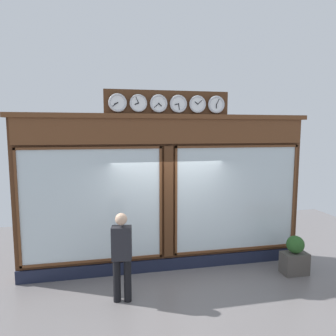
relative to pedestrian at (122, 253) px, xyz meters
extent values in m
cube|color=#4C2B16|center=(-1.10, -1.26, 0.79)|extent=(6.49, 0.30, 3.44)
cube|color=#191E33|center=(-1.10, -1.09, -0.79)|extent=(6.49, 0.08, 0.28)
cube|color=brown|center=(-1.10, -1.07, 2.24)|extent=(6.36, 0.08, 0.54)
cube|color=brown|center=(-1.10, -1.09, 2.56)|extent=(6.62, 0.20, 0.10)
cube|color=silver|center=(-2.75, -1.10, 0.67)|extent=(2.89, 0.02, 2.40)
cube|color=brown|center=(-2.75, -1.08, 1.89)|extent=(2.99, 0.04, 0.05)
cube|color=brown|center=(-2.75, -1.08, -0.56)|extent=(2.99, 0.04, 0.05)
cube|color=brown|center=(-4.22, -1.08, 0.67)|extent=(0.05, 0.04, 2.50)
cube|color=brown|center=(-1.28, -1.08, 0.67)|extent=(0.05, 0.04, 2.50)
cube|color=silver|center=(0.55, -1.10, 0.67)|extent=(2.89, 0.02, 2.40)
cube|color=brown|center=(0.55, -1.08, 1.89)|extent=(2.99, 0.04, 0.05)
cube|color=brown|center=(0.55, -1.08, -0.56)|extent=(2.99, 0.04, 0.05)
cube|color=brown|center=(2.02, -1.08, 0.67)|extent=(0.05, 0.04, 2.50)
cube|color=brown|center=(-0.93, -1.08, 0.67)|extent=(0.05, 0.04, 2.50)
cube|color=#4C2B16|center=(-1.10, -1.08, 0.67)|extent=(0.20, 0.10, 2.50)
cube|color=#4C2B16|center=(-1.10, -1.13, 2.82)|extent=(2.73, 0.06, 0.57)
cylinder|color=white|center=(-2.18, -1.05, 2.82)|extent=(0.30, 0.02, 0.30)
torus|color=silver|center=(-2.18, -1.05, 2.82)|extent=(0.38, 0.05, 0.38)
cube|color=black|center=(-2.18, -1.04, 2.78)|extent=(0.02, 0.01, 0.08)
cube|color=black|center=(-2.21, -1.04, 2.88)|extent=(0.07, 0.01, 0.12)
sphere|color=black|center=(-2.18, -1.03, 2.82)|extent=(0.02, 0.02, 0.02)
cylinder|color=white|center=(-1.75, -1.05, 2.82)|extent=(0.30, 0.02, 0.30)
torus|color=silver|center=(-1.75, -1.05, 2.82)|extent=(0.38, 0.05, 0.38)
cube|color=black|center=(-1.72, -1.04, 2.85)|extent=(0.08, 0.01, 0.07)
cube|color=black|center=(-1.80, -1.04, 2.86)|extent=(0.11, 0.01, 0.09)
sphere|color=black|center=(-1.75, -1.03, 2.82)|extent=(0.02, 0.02, 0.02)
cylinder|color=white|center=(-1.32, -1.05, 2.82)|extent=(0.30, 0.02, 0.30)
torus|color=silver|center=(-1.32, -1.05, 2.82)|extent=(0.38, 0.05, 0.38)
cube|color=black|center=(-1.28, -1.04, 2.81)|extent=(0.08, 0.01, 0.04)
cube|color=black|center=(-1.33, -1.04, 2.76)|extent=(0.03, 0.01, 0.13)
sphere|color=black|center=(-1.32, -1.03, 2.82)|extent=(0.02, 0.02, 0.02)
cylinder|color=white|center=(-0.89, -1.05, 2.82)|extent=(0.30, 0.02, 0.30)
torus|color=silver|center=(-0.89, -1.05, 2.82)|extent=(0.38, 0.05, 0.38)
cube|color=black|center=(-0.92, -1.04, 2.79)|extent=(0.07, 0.01, 0.07)
cube|color=black|center=(-0.84, -1.04, 2.78)|extent=(0.10, 0.01, 0.10)
sphere|color=black|center=(-0.89, -1.03, 2.82)|extent=(0.02, 0.02, 0.02)
cylinder|color=white|center=(-0.45, -1.05, 2.82)|extent=(0.30, 0.02, 0.30)
torus|color=silver|center=(-0.45, -1.05, 2.82)|extent=(0.37, 0.04, 0.37)
cube|color=black|center=(-0.42, -1.04, 2.81)|extent=(0.08, 0.01, 0.05)
cube|color=black|center=(-0.43, -1.04, 2.88)|extent=(0.06, 0.01, 0.12)
sphere|color=black|center=(-0.45, -1.03, 2.82)|extent=(0.02, 0.02, 0.02)
cylinder|color=white|center=(-0.02, -1.05, 2.82)|extent=(0.30, 0.02, 0.30)
torus|color=silver|center=(-0.02, -1.05, 2.82)|extent=(0.38, 0.05, 0.38)
cube|color=black|center=(0.01, -1.04, 2.80)|extent=(0.08, 0.01, 0.05)
cube|color=black|center=(0.03, -1.04, 2.78)|extent=(0.11, 0.01, 0.09)
sphere|color=black|center=(-0.02, -1.03, 2.82)|extent=(0.02, 0.02, 0.02)
cylinder|color=black|center=(0.10, -0.02, -0.52)|extent=(0.14, 0.14, 0.82)
cylinder|color=black|center=(-0.10, 0.02, -0.52)|extent=(0.14, 0.14, 0.82)
cube|color=#232328|center=(0.00, 0.00, 0.20)|extent=(0.39, 0.27, 0.62)
sphere|color=tan|center=(0.00, 0.00, 0.65)|extent=(0.22, 0.22, 0.22)
cube|color=#4C4742|center=(-3.83, -0.36, -0.69)|extent=(0.56, 0.36, 0.48)
sphere|color=#285623|center=(-3.83, -0.36, -0.26)|extent=(0.39, 0.39, 0.39)
camera|label=1|loc=(0.27, 5.51, 2.24)|focal=33.00mm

